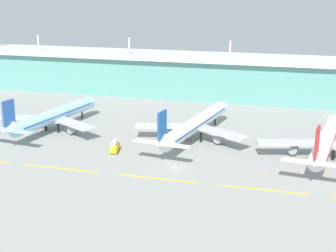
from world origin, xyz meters
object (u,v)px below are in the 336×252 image
Objects in this scene: safety_cone_left_wingtip at (263,174)px; fuel_truck at (115,146)px; airliner_middle at (195,124)px; safety_cone_nose_front at (299,172)px; safety_cone_right_wingtip at (325,174)px; airliner_near at (53,116)px; airliner_far at (325,141)px.

fuel_truck is at bearing 171.07° from safety_cone_left_wingtip.
airliner_middle is at bearing 133.49° from safety_cone_left_wingtip.
safety_cone_left_wingtip is at bearing -157.19° from safety_cone_nose_front.
fuel_truck is 75.57m from safety_cone_right_wingtip.
safety_cone_right_wingtip is at bearing 15.32° from safety_cone_left_wingtip.
airliner_middle is 44.64m from safety_cone_left_wingtip.
airliner_middle reaches higher than safety_cone_right_wingtip.
safety_cone_nose_front is at bearing -3.33° from fuel_truck.
airliner_middle is at bearing 42.74° from fuel_truck.
airliner_middle is at bearing 152.04° from safety_cone_right_wingtip.
airliner_near is 90.93× the size of safety_cone_nose_front.
safety_cone_right_wingtip is (19.79, 5.42, 0.00)m from safety_cone_left_wingtip.
safety_cone_right_wingtip is at bearing -27.96° from airliner_middle.
airliner_far is 21.21m from safety_cone_nose_front.
fuel_truck is 67.33m from safety_cone_nose_front.
safety_cone_left_wingtip is (91.28, -28.64, -6.10)m from airliner_near.
safety_cone_right_wingtip is (50.22, -26.66, -6.11)m from airliner_middle.
airliner_middle is 50.78m from airliner_far.
fuel_truck is at bearing 177.47° from safety_cone_right_wingtip.
safety_cone_right_wingtip is at bearing -2.53° from fuel_truck.
safety_cone_nose_front is at bearing 22.81° from safety_cone_left_wingtip.
airliner_near is at bearing -176.76° from airliner_middle.
airliner_middle is 1.08× the size of airliner_far.
safety_cone_nose_front is (102.79, -23.80, -6.10)m from airliner_near.
airliner_far reaches higher than safety_cone_right_wingtip.
safety_cone_left_wingtip is (30.43, -32.08, -6.11)m from airliner_middle.
safety_cone_right_wingtip is (0.18, -18.04, -6.10)m from airliner_far.
airliner_middle is 50.38m from safety_cone_nose_front.
safety_cone_left_wingtip is at bearing -46.51° from airliner_middle.
airliner_near is 113.64m from safety_cone_right_wingtip.
safety_cone_nose_front is (-8.10, -18.62, -6.10)m from airliner_far.
safety_cone_left_wingtip is (55.68, -8.75, -1.91)m from fuel_truck.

